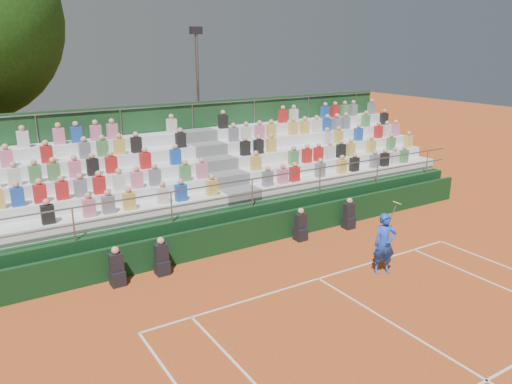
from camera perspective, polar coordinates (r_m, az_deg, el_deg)
ground at (r=15.07m, az=7.16°, el=-9.81°), size 90.00×90.00×0.00m
courtside_wall at (r=17.25m, az=0.53°, el=-4.38°), size 20.00×0.15×1.00m
line_officials at (r=16.42m, az=-1.54°, el=-5.58°), size 9.19×0.40×1.19m
grandstand at (r=19.72m, az=-4.54°, el=0.08°), size 20.00×5.20×4.40m
tennis_player at (r=15.46m, az=14.47°, el=-5.73°), size 0.93×0.68×2.22m
floodlight_mast at (r=25.43m, az=-6.66°, el=11.31°), size 0.60×0.25×7.48m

